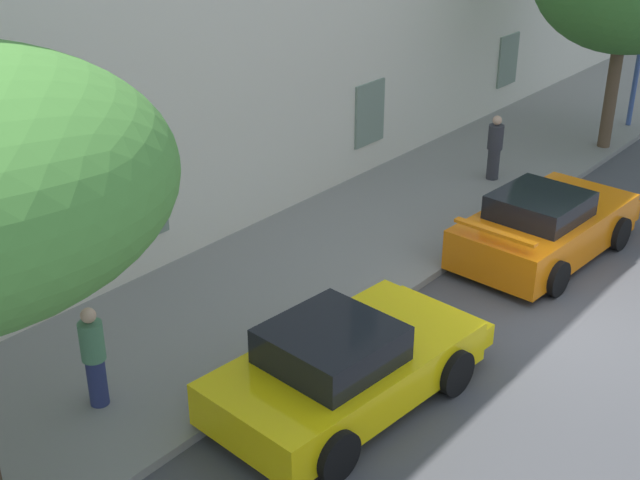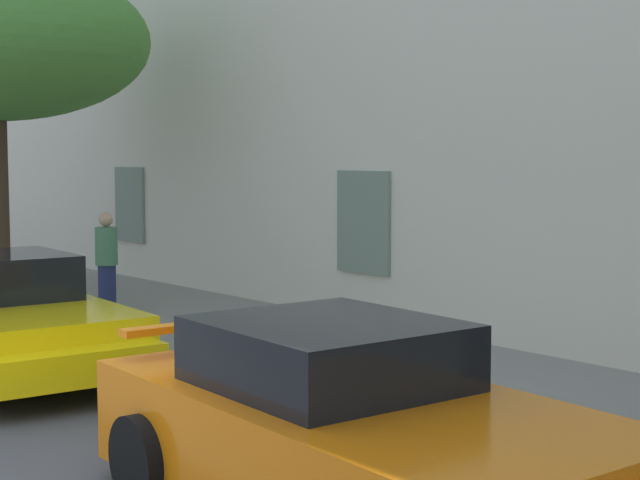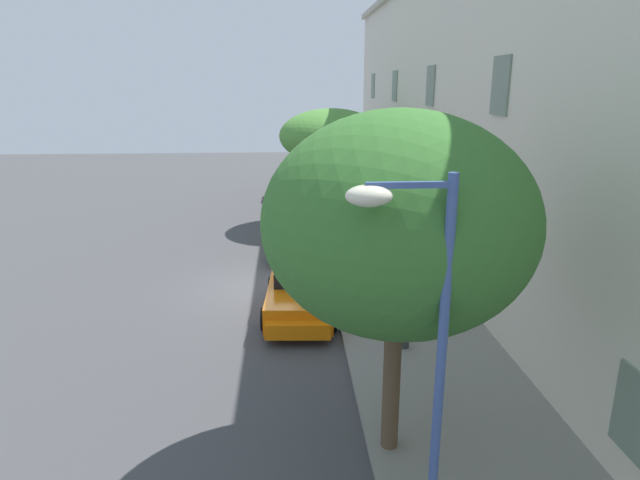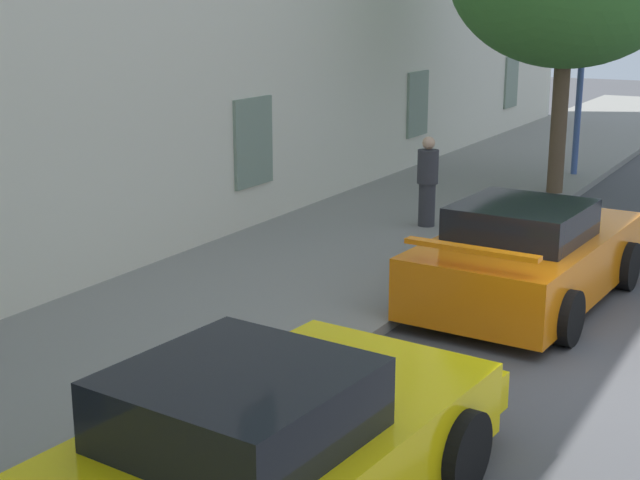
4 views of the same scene
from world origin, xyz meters
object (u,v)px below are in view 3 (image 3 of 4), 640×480
object	(u,v)px
sportscar_red_lead	(298,239)
hatchback_parked	(291,184)
tree_midblock	(398,224)
sportscar_yellow_flank	(300,295)
pedestrian_admiring	(405,319)
pedestrian_strolling	(352,216)
tree_near_kerb	(331,136)
traffic_light	(324,164)
street_lamp	(413,303)

from	to	relation	value
sportscar_red_lead	hatchback_parked	world-z (taller)	hatchback_parked
tree_midblock	sportscar_red_lead	bearing A→B (deg)	-173.71
sportscar_red_lead	sportscar_yellow_flank	world-z (taller)	sportscar_yellow_flank
sportscar_red_lead	pedestrian_admiring	distance (m)	9.29
pedestrian_strolling	tree_near_kerb	bearing A→B (deg)	-159.62
pedestrian_strolling	tree_midblock	bearing A→B (deg)	-4.37
traffic_light	tree_midblock	bearing A→B (deg)	-0.52
sportscar_red_lead	hatchback_parked	bearing A→B (deg)	-179.43
sportscar_red_lead	tree_near_kerb	distance (m)	6.33
pedestrian_admiring	pedestrian_strolling	bearing A→B (deg)	179.80
hatchback_parked	tree_near_kerb	world-z (taller)	tree_near_kerb
tree_midblock	street_lamp	distance (m)	2.32
sportscar_yellow_flank	street_lamp	bearing A→B (deg)	8.12
sportscar_yellow_flank	pedestrian_strolling	xyz separation A→B (m)	(-8.83, 2.68, 0.32)
sportscar_red_lead	street_lamp	xyz separation A→B (m)	(15.14, 1.18, 3.40)
hatchback_parked	sportscar_red_lead	bearing A→B (deg)	0.57
sportscar_red_lead	traffic_light	distance (m)	7.81
sportscar_red_lead	hatchback_parked	xyz separation A→B (m)	(-11.62, -0.12, 0.24)
hatchback_parked	street_lamp	bearing A→B (deg)	2.77
sportscar_red_lead	pedestrian_strolling	distance (m)	3.65
hatchback_parked	tree_midblock	size ratio (longest dim) A/B	0.58
pedestrian_strolling	traffic_light	bearing A→B (deg)	-168.35
pedestrian_strolling	hatchback_parked	bearing A→B (deg)	-163.37
street_lamp	pedestrian_strolling	xyz separation A→B (m)	(-17.68, 1.42, -3.08)
tree_near_kerb	street_lamp	world-z (taller)	tree_near_kerb
tree_near_kerb	street_lamp	distance (m)	19.88
tree_near_kerb	pedestrian_admiring	distance (m)	14.11
traffic_light	pedestrian_admiring	xyz separation A→B (m)	(16.28, 0.95, -1.77)
sportscar_red_lead	tree_near_kerb	size ratio (longest dim) A/B	0.83
traffic_light	street_lamp	world-z (taller)	street_lamp
traffic_light	pedestrian_admiring	distance (m)	16.41
tree_midblock	street_lamp	size ratio (longest dim) A/B	1.12
tree_near_kerb	street_lamp	size ratio (longest dim) A/B	1.00
street_lamp	pedestrian_strolling	bearing A→B (deg)	175.41
tree_midblock	hatchback_parked	bearing A→B (deg)	-176.41
sportscar_yellow_flank	pedestrian_admiring	world-z (taller)	pedestrian_admiring
hatchback_parked	pedestrian_admiring	xyz separation A→B (m)	(20.55, 2.68, 0.07)
tree_midblock	street_lamp	bearing A→B (deg)	-6.15
tree_midblock	pedestrian_strolling	xyz separation A→B (m)	(-15.43, 1.18, -3.58)
traffic_light	tree_near_kerb	bearing A→B (deg)	3.93
tree_near_kerb	traffic_light	world-z (taller)	tree_near_kerb
pedestrian_admiring	sportscar_red_lead	bearing A→B (deg)	-164.00
sportscar_yellow_flank	sportscar_red_lead	bearing A→B (deg)	179.22
tree_near_kerb	pedestrian_strolling	world-z (taller)	tree_near_kerb
sportscar_yellow_flank	traffic_light	bearing A→B (deg)	172.94
pedestrian_admiring	hatchback_parked	bearing A→B (deg)	-172.58
tree_near_kerb	tree_midblock	xyz separation A→B (m)	(17.62, -0.37, 0.10)
sportscar_yellow_flank	pedestrian_admiring	xyz separation A→B (m)	(2.63, 2.64, 0.31)
sportscar_yellow_flank	tree_near_kerb	distance (m)	11.81
sportscar_yellow_flank	tree_midblock	bearing A→B (deg)	12.85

